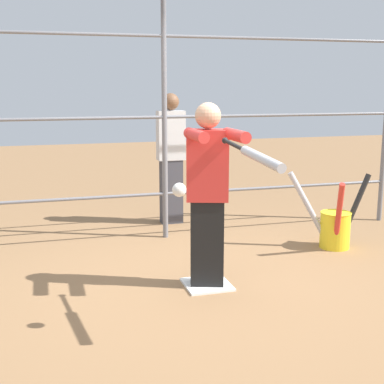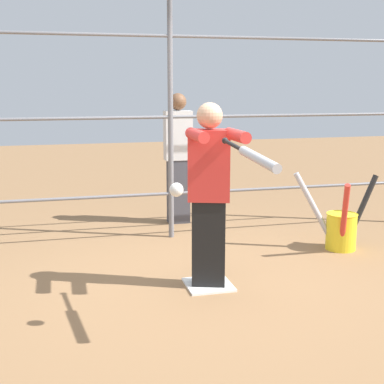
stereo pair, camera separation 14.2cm
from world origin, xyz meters
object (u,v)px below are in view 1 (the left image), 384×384
bat_bucket (335,226)px  bystander_behind_fence (171,157)px  baseball_bat_swinging (257,156)px  batter (208,190)px  softball_in_flight (179,190)px

bat_bucket → bystander_behind_fence: size_ratio=0.55×
bat_bucket → bystander_behind_fence: bearing=-46.9°
baseball_bat_swinging → bat_bucket: baseball_bat_swinging is taller
batter → baseball_bat_swinging: size_ratio=1.72×
batter → softball_in_flight: 0.98m
batter → bystander_behind_fence: 2.26m
batter → bat_bucket: 1.92m
baseball_bat_swinging → bystander_behind_fence: (-0.20, -3.22, -0.42)m
batter → baseball_bat_swinging: bearing=91.7°
batter → baseball_bat_swinging: 1.06m
bat_bucket → bystander_behind_fence: 2.21m
softball_in_flight → bystander_behind_fence: 3.17m
batter → bystander_behind_fence: bearing=-95.8°
batter → softball_in_flight: size_ratio=16.76×
softball_in_flight → bat_bucket: size_ratio=0.11×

